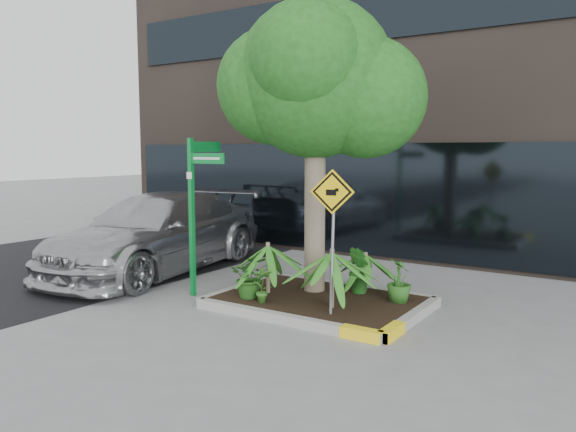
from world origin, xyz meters
The scene contains 14 objects.
ground centered at (0.00, 0.00, 0.00)m, with size 80.00×80.00×0.00m, color gray.
asphalt_road centered at (-6.50, 0.00, 0.01)m, with size 7.00×80.00×0.01m, color black.
planter centered at (0.23, 0.27, 0.10)m, with size 3.35×2.36×0.15m.
tree centered at (-0.11, 0.70, 3.71)m, with size 3.39×3.00×5.08m.
palm_front centered at (0.65, -0.09, 1.00)m, with size 1.02×1.02×1.14m.
palm_left centered at (-0.68, 0.11, 0.95)m, with size 0.96×0.96×1.07m.
palm_back centered at (0.63, 1.13, 0.77)m, with size 0.75×0.75×0.83m.
parked_car centered at (-4.01, 0.80, 0.81)m, with size 2.28×5.61×1.63m, color #ADADB2.
shrub_a centered at (-0.73, -0.32, 0.50)m, with size 0.63×0.63×0.70m, color #204F16.
shrub_b centered at (1.39, 0.76, 0.49)m, with size 0.39×0.39×0.69m, color #27601C.
shrub_c centered at (-0.39, -0.45, 0.44)m, with size 0.31×0.31×0.58m, color #306A21.
shrub_d centered at (0.65, 0.89, 0.55)m, with size 0.44×0.44×0.80m, color #1D5819.
street_sign_post centered at (-1.95, -0.25, 1.70)m, with size 0.81×0.80×2.75m.
cattle_sign centered at (0.79, -0.35, 1.58)m, with size 0.63×0.25×2.12m.
Camera 1 is at (4.65, -7.47, 2.54)m, focal length 35.00 mm.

